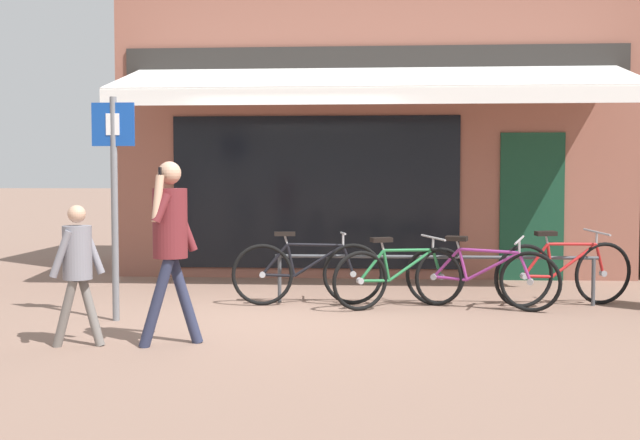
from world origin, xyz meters
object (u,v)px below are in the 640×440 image
Objects in this scene: bicycle_black at (307,272)px; pedestrian_child at (77,260)px; bicycle_red at (564,272)px; pedestrian_adult at (170,231)px; parking_sign at (114,184)px; bicycle_green at (401,276)px; bicycle_purple at (480,277)px.

bicycle_black is 3.01m from pedestrian_child.
pedestrian_adult reaches higher than bicycle_red.
parking_sign reaches higher than pedestrian_adult.
parking_sign is (-0.87, 1.13, 0.40)m from pedestrian_adult.
pedestrian_adult is at bearing -167.36° from bicycle_red.
pedestrian_adult reaches higher than pedestrian_child.
pedestrian_adult is at bearing -160.92° from bicycle_green.
parking_sign is at bearing -74.94° from pedestrian_child.
bicycle_green is at bearing -141.10° from pedestrian_adult.
pedestrian_adult is 0.84m from pedestrian_child.
pedestrian_adult is 1.31× the size of pedestrian_child.
pedestrian_child is (-2.88, -2.22, 0.40)m from bicycle_green.
bicycle_green is at bearing 18.38° from parking_sign.
bicycle_black is at bearing -165.16° from bicycle_purple.
bicycle_red is at bearing -6.00° from bicycle_black.
bicycle_purple is at bearing 176.03° from bicycle_red.
bicycle_red reaches higher than bicycle_purple.
parking_sign reaches higher than pedestrian_child.
pedestrian_child is (-3.77, -2.21, 0.39)m from bicycle_purple.
bicycle_purple is 1.35× the size of pedestrian_child.
bicycle_black is 2.43m from parking_sign.
bicycle_red is (2.93, 0.08, 0.01)m from bicycle_black.
parking_sign reaches higher than bicycle_green.
pedestrian_child is at bearing -129.95° from bicycle_purple.
pedestrian_child is at bearing 1.39° from pedestrian_adult.
bicycle_black is 1.13× the size of bicycle_green.
bicycle_green is 3.29m from parking_sign.
pedestrian_adult reaches higher than bicycle_green.
parking_sign is at bearing -156.54° from bicycle_black.
bicycle_purple is 4.39m from pedestrian_child.
bicycle_purple is at bearing -26.96° from bicycle_green.
pedestrian_child is (-4.74, -2.46, 0.37)m from bicycle_red.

